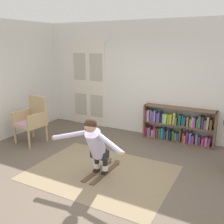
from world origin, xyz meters
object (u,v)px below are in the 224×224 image
object	(u,v)px
wicker_chair	(32,119)
skis_pair	(102,171)
bookshelf	(177,126)
person_skier	(95,143)

from	to	relation	value
wicker_chair	skis_pair	distance (m)	2.39
bookshelf	wicker_chair	xyz separation A→B (m)	(-3.08, -1.67, 0.21)
person_skier	bookshelf	bearing A→B (deg)	71.29
bookshelf	skis_pair	bearing A→B (deg)	-110.23
bookshelf	skis_pair	distance (m)	2.40
bookshelf	person_skier	world-z (taller)	person_skier
bookshelf	wicker_chair	size ratio (longest dim) A/B	1.56
wicker_chair	person_skier	bearing A→B (deg)	-18.67
bookshelf	skis_pair	size ratio (longest dim) A/B	1.80
skis_pair	person_skier	size ratio (longest dim) A/B	0.66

